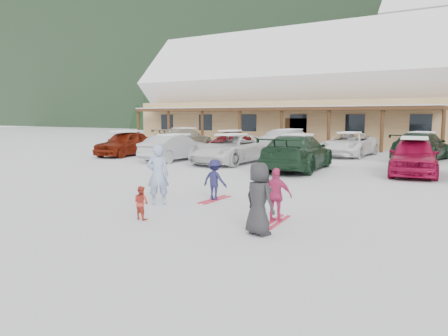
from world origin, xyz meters
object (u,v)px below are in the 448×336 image
Objects in this scene: toddler_red at (141,203)px; parked_car_10 at (349,144)px; parked_car_0 at (126,143)px; parked_car_11 at (421,146)px; parked_car_1 at (174,148)px; parked_car_3 at (298,153)px; child_navy at (215,180)px; child_magenta at (276,195)px; bystander_dark at (259,199)px; parked_car_8 at (230,140)px; adult_skier at (158,175)px; parked_car_2 at (231,149)px; parked_car_9 at (290,141)px; parked_car_7 at (184,138)px; parked_car_4 at (413,156)px; day_lodge at (298,98)px.

toddler_red is 18.44m from parked_car_10.
parked_car_0 is 16.73m from parked_car_11.
parked_car_11 is (15.42, 6.50, 0.02)m from parked_car_0.
parked_car_3 reaches higher than parked_car_1.
child_magenta is (2.63, -1.45, 0.04)m from child_navy.
parked_car_10 is 4.04m from parked_car_11.
parked_car_1 reaches higher than child_navy.
parked_car_3 is (-3.50, 10.28, 0.04)m from bystander_dark.
parked_car_10 reaches higher than parked_car_8.
adult_skier reaches higher than parked_car_2.
parked_car_9 is (-0.24, 7.76, 0.01)m from parked_car_2.
parked_car_9 is at bearing -73.90° from child_navy.
toddler_red is 0.15× the size of parked_car_7.
adult_skier is 1.77m from toddler_red.
parked_car_3 is (0.24, 9.05, -0.03)m from adult_skier.
parked_car_8 is 4.20m from parked_car_9.
parked_car_4 is 0.87× the size of parked_car_7.
day_lodge is 5.53× the size of parked_car_11.
parked_car_8 is (-4.36, 6.96, -0.05)m from parked_car_2.
parked_car_4 is at bearing -176.14° from parked_car_1.
adult_skier is at bearing -74.40° from day_lodge.
toddler_red is at bearing 25.42° from bystander_dark.
parked_car_0 is at bearing 98.81° from parked_car_7.
parked_car_2 is at bearing -36.52° from bystander_dark.
parked_car_3 is 1.06× the size of parked_car_10.
parked_car_4 is at bearing -54.87° from parked_car_10.
adult_skier is 0.31× the size of parked_car_11.
toddler_red is at bearing -65.71° from parked_car_8.
bystander_dark is at bearing 94.54° from parked_car_11.
adult_skier is 0.37× the size of parked_car_0.
parked_car_1 is at bearing -16.82° from parked_car_0.
bystander_dark is at bearing -171.19° from toddler_red.
parked_car_4 is 1.11× the size of parked_car_8.
parked_car_10 is at bearing -0.11° from parked_car_11.
adult_skier is at bearing -89.89° from parked_car_10.
parked_car_10 reaches higher than parked_car_1.
adult_skier is at bearing 81.61° from parked_car_3.
bystander_dark is (3.74, -1.22, -0.08)m from adult_skier.
child_navy is 0.79× the size of bystander_dark.
parked_car_8 is at bearing -50.01° from parked_car_3.
parked_car_2 is (-4.51, 11.42, 0.34)m from toddler_red.
child_magenta is (11.39, -28.05, -3.32)m from day_lodge.
parked_car_11 is at bearing -5.39° from parked_car_10.
day_lodge is at bearing 103.40° from parked_car_2.
parked_car_9 reaches higher than parked_car_8.
parked_car_9 reaches higher than parked_car_2.
parked_car_3 is at bearing -175.86° from parked_car_4.
day_lodge is 18.79m from parked_car_2.
parked_car_7 is (-12.04, 7.48, -0.04)m from parked_car_3.
parked_car_9 is (-3.96, 17.66, -0.07)m from adult_skier.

